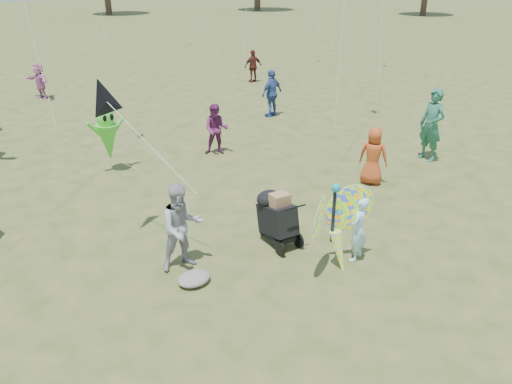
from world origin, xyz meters
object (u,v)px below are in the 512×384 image
(child_girl, at_px, (358,229))
(jogging_stroller, at_px, (276,215))
(crowd_c, at_px, (272,93))
(crowd_a, at_px, (373,156))
(crowd_e, at_px, (216,129))
(crowd_j, at_px, (40,81))
(crowd_f, at_px, (432,125))
(butterfly_kite, at_px, (336,226))
(alien_kite, at_px, (108,136))
(adult_man, at_px, (182,227))
(crowd_h, at_px, (253,66))

(child_girl, xyz_separation_m, jogging_stroller, (-0.78, 1.36, -0.01))
(jogging_stroller, bearing_deg, crowd_c, 58.29)
(crowd_a, xyz_separation_m, crowd_e, (-1.78, 4.17, 0.01))
(crowd_j, xyz_separation_m, jogging_stroller, (-0.16, -14.80, -0.10))
(child_girl, xyz_separation_m, crowd_f, (5.53, 2.21, 0.37))
(crowd_f, bearing_deg, butterfly_kite, -64.73)
(crowd_j, xyz_separation_m, alien_kite, (-1.10, -9.28, 0.26))
(crowd_a, height_order, jogging_stroller, crowd_a)
(adult_man, bearing_deg, crowd_f, 14.02)
(alien_kite, bearing_deg, crowd_h, 32.97)
(jogging_stroller, xyz_separation_m, alien_kite, (-0.94, 5.52, 0.36))
(crowd_e, bearing_deg, butterfly_kite, -67.43)
(crowd_h, relative_size, crowd_j, 1.03)
(child_girl, bearing_deg, crowd_j, -108.54)
(jogging_stroller, bearing_deg, child_girl, -51.97)
(crowd_f, relative_size, crowd_h, 1.36)
(adult_man, height_order, crowd_e, adult_man)
(crowd_e, xyz_separation_m, crowd_f, (4.31, -4.07, 0.27))
(adult_man, distance_m, crowd_a, 5.63)
(crowd_h, bearing_deg, alien_kite, 43.84)
(adult_man, height_order, crowd_h, adult_man)
(child_girl, relative_size, jogging_stroller, 1.15)
(crowd_c, distance_m, jogging_stroller, 9.03)
(child_girl, bearing_deg, adult_man, -54.64)
(crowd_a, bearing_deg, crowd_c, -45.46)
(crowd_f, height_order, alien_kite, crowd_f)
(crowd_a, distance_m, alien_kite, 6.71)
(jogging_stroller, distance_m, alien_kite, 5.61)
(child_girl, height_order, crowd_h, crowd_h)
(adult_man, bearing_deg, butterfly_kite, -28.38)
(crowd_f, xyz_separation_m, crowd_h, (2.50, 11.00, -0.26))
(crowd_a, distance_m, jogging_stroller, 3.86)
(adult_man, height_order, alien_kite, alien_kite)
(crowd_a, xyz_separation_m, butterfly_kite, (-3.53, -2.06, 0.13))
(jogging_stroller, relative_size, butterfly_kite, 0.59)
(alien_kite, bearing_deg, crowd_a, -45.24)
(child_girl, relative_size, crowd_a, 0.87)
(alien_kite, bearing_deg, crowd_e, -11.44)
(alien_kite, bearing_deg, jogging_stroller, -80.33)
(child_girl, xyz_separation_m, crowd_j, (-0.63, 16.16, 0.08))
(crowd_h, xyz_separation_m, butterfly_kite, (-8.57, -13.15, 0.11))
(crowd_c, bearing_deg, crowd_f, 86.60)
(adult_man, distance_m, crowd_j, 14.54)
(crowd_f, bearing_deg, crowd_j, -150.43)
(crowd_j, distance_m, butterfly_kite, 16.10)
(crowd_e, bearing_deg, crowd_c, 66.46)
(butterfly_kite, bearing_deg, adult_man, 140.77)
(adult_man, distance_m, crowd_c, 10.03)
(child_girl, relative_size, crowd_e, 0.86)
(crowd_j, bearing_deg, butterfly_kite, -13.89)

